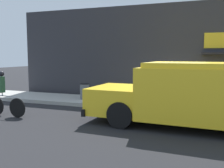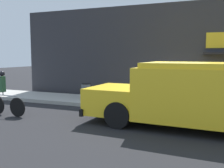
{
  "view_description": "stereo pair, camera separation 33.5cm",
  "coord_description": "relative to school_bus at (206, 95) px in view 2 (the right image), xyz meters",
  "views": [
    {
      "loc": [
        1.43,
        -10.11,
        2.27
      ],
      "look_at": [
        -2.34,
        -0.2,
        1.1
      ],
      "focal_mm": 42.0,
      "sensor_mm": 36.0,
      "label": 1
    },
    {
      "loc": [
        1.74,
        -9.98,
        2.27
      ],
      "look_at": [
        -2.34,
        -0.2,
        1.1
      ],
      "focal_mm": 42.0,
      "sensor_mm": 36.0,
      "label": 2
    }
  ],
  "objects": [
    {
      "name": "school_bus",
      "position": [
        0.0,
        0.0,
        0.0
      ],
      "size": [
        6.9,
        2.91,
        2.04
      ],
      "rotation": [
        0.0,
        0.0,
        -0.03
      ],
      "color": "yellow",
      "rests_on": "ground_plane"
    },
    {
      "name": "sidewalk",
      "position": [
        -1.35,
        2.77,
        -0.99
      ],
      "size": [
        28.0,
        2.27,
        0.17
      ],
      "color": "#ADAAA3",
      "rests_on": "ground_plane"
    },
    {
      "name": "ground_plane",
      "position": [
        -1.35,
        1.64,
        -1.08
      ],
      "size": [
        70.0,
        70.0,
        0.0
      ],
      "primitive_type": "plane",
      "color": "#232326"
    },
    {
      "name": "trash_bin",
      "position": [
        -5.56,
        2.68,
        -0.53
      ],
      "size": [
        0.45,
        0.45,
        0.76
      ],
      "color": "slate",
      "rests_on": "sidewalk"
    },
    {
      "name": "storefront",
      "position": [
        -1.29,
        4.28,
        1.29
      ],
      "size": [
        17.38,
        0.75,
        4.72
      ],
      "color": "#2D2D33",
      "rests_on": "ground_plane"
    },
    {
      "name": "cyclist",
      "position": [
        -7.11,
        -0.9,
        -0.29
      ],
      "size": [
        1.75,
        0.21,
        1.68
      ],
      "rotation": [
        0.0,
        0.0,
        -0.05
      ],
      "color": "black",
      "rests_on": "ground_plane"
    }
  ]
}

